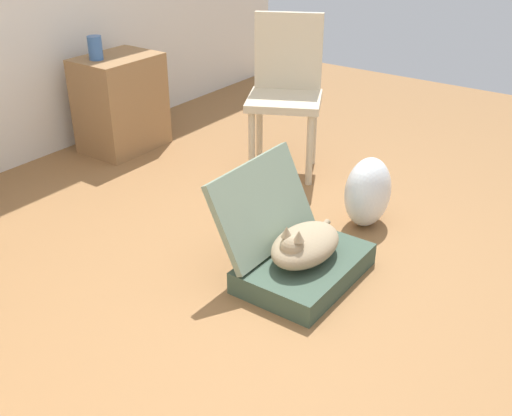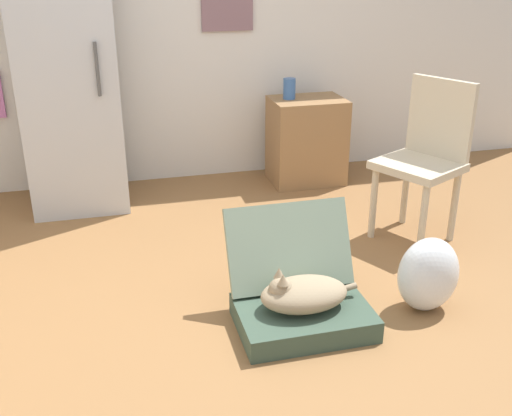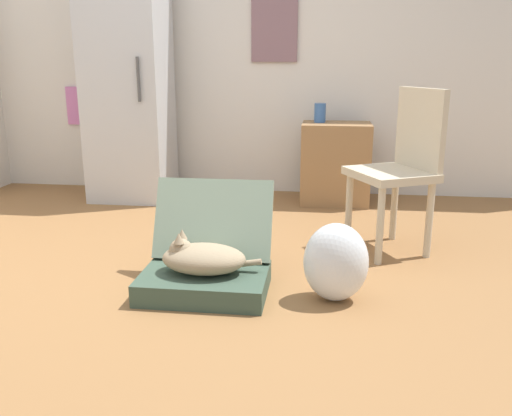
{
  "view_description": "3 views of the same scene",
  "coord_description": "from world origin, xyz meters",
  "px_view_note": "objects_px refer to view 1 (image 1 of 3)",
  "views": [
    {
      "loc": [
        -2.1,
        -1.45,
        1.74
      ],
      "look_at": [
        0.05,
        0.09,
        0.34
      ],
      "focal_mm": 42.79,
      "sensor_mm": 36.0,
      "label": 1
    },
    {
      "loc": [
        -0.77,
        -2.59,
        1.75
      ],
      "look_at": [
        0.02,
        0.44,
        0.42
      ],
      "focal_mm": 42.31,
      "sensor_mm": 36.0,
      "label": 2
    },
    {
      "loc": [
        0.71,
        -2.74,
        1.19
      ],
      "look_at": [
        0.32,
        0.33,
        0.34
      ],
      "focal_mm": 37.85,
      "sensor_mm": 36.0,
      "label": 3
    }
  ],
  "objects_px": {
    "cat": "(304,245)",
    "plastic_bag_white": "(368,192)",
    "side_table": "(121,103)",
    "suitcase_base": "(304,268)",
    "chair": "(286,88)",
    "vase_tall": "(95,48)"
  },
  "relations": [
    {
      "from": "cat",
      "to": "side_table",
      "type": "distance_m",
      "value": 2.14
    },
    {
      "from": "plastic_bag_white",
      "to": "vase_tall",
      "type": "distance_m",
      "value": 2.12
    },
    {
      "from": "side_table",
      "to": "plastic_bag_white",
      "type": "bearing_deg",
      "value": -90.58
    },
    {
      "from": "side_table",
      "to": "cat",
      "type": "bearing_deg",
      "value": -109.47
    },
    {
      "from": "cat",
      "to": "side_table",
      "type": "height_order",
      "value": "side_table"
    },
    {
      "from": "plastic_bag_white",
      "to": "suitcase_base",
      "type": "bearing_deg",
      "value": -179.74
    },
    {
      "from": "plastic_bag_white",
      "to": "side_table",
      "type": "xyz_separation_m",
      "value": [
        0.02,
        2.01,
        0.14
      ]
    },
    {
      "from": "cat",
      "to": "chair",
      "type": "xyz_separation_m",
      "value": [
        1.1,
        0.83,
        0.37
      ]
    },
    {
      "from": "cat",
      "to": "plastic_bag_white",
      "type": "bearing_deg",
      "value": 0.22
    },
    {
      "from": "cat",
      "to": "chair",
      "type": "distance_m",
      "value": 1.43
    },
    {
      "from": "plastic_bag_white",
      "to": "chair",
      "type": "distance_m",
      "value": 0.99
    },
    {
      "from": "suitcase_base",
      "to": "cat",
      "type": "distance_m",
      "value": 0.14
    },
    {
      "from": "plastic_bag_white",
      "to": "vase_tall",
      "type": "relative_size",
      "value": 2.56
    },
    {
      "from": "vase_tall",
      "to": "chair",
      "type": "xyz_separation_m",
      "value": [
        0.53,
        -1.21,
        -0.2
      ]
    },
    {
      "from": "suitcase_base",
      "to": "chair",
      "type": "relative_size",
      "value": 0.64
    },
    {
      "from": "side_table",
      "to": "chair",
      "type": "xyz_separation_m",
      "value": [
        0.39,
        -1.18,
        0.23
      ]
    },
    {
      "from": "side_table",
      "to": "chair",
      "type": "distance_m",
      "value": 1.26
    },
    {
      "from": "cat",
      "to": "plastic_bag_white",
      "type": "xyz_separation_m",
      "value": [
        0.69,
        0.0,
        0.01
      ]
    },
    {
      "from": "suitcase_base",
      "to": "side_table",
      "type": "height_order",
      "value": "side_table"
    },
    {
      "from": "cat",
      "to": "plastic_bag_white",
      "type": "distance_m",
      "value": 0.69
    },
    {
      "from": "plastic_bag_white",
      "to": "chair",
      "type": "xyz_separation_m",
      "value": [
        0.41,
        0.83,
        0.36
      ]
    },
    {
      "from": "suitcase_base",
      "to": "cat",
      "type": "relative_size",
      "value": 1.27
    }
  ]
}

